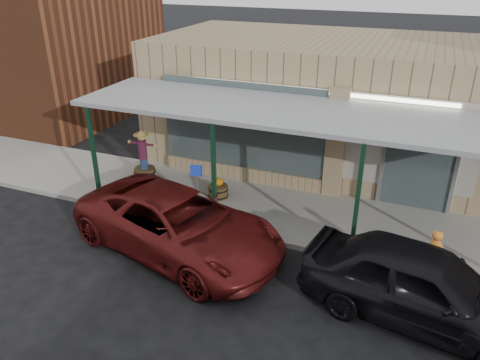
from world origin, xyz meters
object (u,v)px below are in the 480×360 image
at_px(barrel_scarecrow, 144,164).
at_px(barrel_pumpkin, 218,190).
at_px(handicap_sign, 197,184).
at_px(parked_sedan, 422,285).
at_px(car_maroon, 178,224).

relative_size(barrel_scarecrow, barrel_pumpkin, 2.25).
bearing_deg(barrel_pumpkin, handicap_sign, -92.85).
bearing_deg(handicap_sign, barrel_scarecrow, 136.57).
xyz_separation_m(barrel_scarecrow, barrel_pumpkin, (2.63, -0.17, -0.34)).
distance_m(parked_sedan, car_maroon, 5.60).
bearing_deg(barrel_scarecrow, handicap_sign, -19.07).
relative_size(parked_sedan, car_maroon, 0.91).
xyz_separation_m(barrel_scarecrow, handicap_sign, (2.57, -1.40, 0.41)).
relative_size(barrel_pumpkin, handicap_sign, 0.49).
relative_size(handicap_sign, parked_sedan, 0.31).
height_order(barrel_pumpkin, car_maroon, car_maroon).
bearing_deg(parked_sedan, car_maroon, 96.47).
relative_size(barrel_scarecrow, parked_sedan, 0.34).
height_order(barrel_scarecrow, barrel_pumpkin, barrel_scarecrow).
distance_m(barrel_scarecrow, car_maroon, 4.00).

